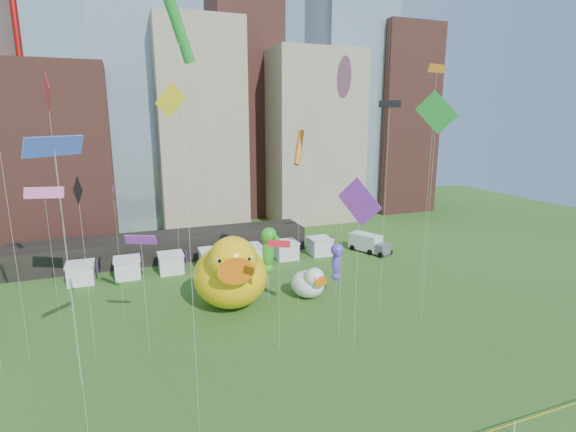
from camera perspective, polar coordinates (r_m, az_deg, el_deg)
name	(u,v)px	position (r m, az deg, el deg)	size (l,w,h in m)	color
skyline	(186,100)	(77.90, -13.34, 14.63)	(101.00, 23.00, 68.00)	brown
pavilion	(166,246)	(60.58, -15.78, -3.87)	(38.00, 6.00, 3.20)	black
vendor_tents	(212,259)	(55.66, -9.99, -5.59)	(33.24, 2.80, 2.40)	white
big_duck	(231,272)	(43.35, -7.51, -7.39)	(8.51, 10.65, 7.81)	yellow
small_duck	(309,283)	(45.87, 2.78, -8.77)	(4.07, 4.89, 3.51)	white
seahorse_green	(268,247)	(43.40, -2.59, -4.08)	(2.07, 2.33, 7.86)	silver
seahorse_purple	(337,259)	(46.00, 6.49, -5.63)	(1.72, 1.95, 5.68)	silver
box_truck	(368,243)	(62.05, 10.53, -3.52)	(4.21, 6.21, 2.49)	silver
kite_0	(279,245)	(33.53, -1.21, -3.82)	(1.69, 1.13, 9.24)	silver
kite_1	(44,193)	(43.55, -29.45, 2.62)	(3.31, 1.14, 12.55)	silver
kite_2	(390,108)	(41.03, 13.24, 13.73)	(1.83, 1.33, 20.00)	silver
kite_3	(179,29)	(23.73, -14.21, 22.76)	(1.83, 1.66, 24.40)	silver
kite_4	(171,103)	(47.31, -15.20, 14.16)	(2.98, 2.17, 22.03)	silver
kite_5	(55,148)	(24.14, -28.39, 7.87)	(2.58, 2.59, 17.59)	silver
kite_6	(299,148)	(37.81, 1.45, 8.94)	(1.54, 1.71, 17.48)	silver
kite_7	(141,240)	(34.36, -18.81, -3.05)	(2.32, 1.36, 9.90)	silver
kite_9	(113,191)	(41.77, -22.04, 3.09)	(0.20, 1.33, 12.82)	silver
kite_10	(78,194)	(35.03, -25.90, 2.57)	(0.84, 2.05, 14.42)	silver
kite_11	(436,115)	(40.05, 18.94, 12.48)	(2.20, 3.01, 20.77)	silver
kite_14	(437,72)	(44.01, 18.98, 17.48)	(2.35, 0.92, 23.25)	silver
kite_15	(359,203)	(32.93, 9.38, 1.68)	(2.03, 3.15, 14.15)	silver
kite_16	(48,102)	(30.56, -29.04, 12.97)	(0.62, 2.38, 21.14)	silver
kite_17	(346,77)	(34.90, 7.66, 17.63)	(1.14, 3.11, 23.03)	silver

